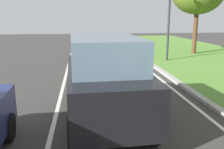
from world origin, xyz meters
name	(u,v)px	position (x,y,z in m)	size (l,w,h in m)	color
ground_plane	(80,79)	(0.00, 14.00, 0.00)	(60.00, 60.00, 0.00)	#383533
lane_line_center	(65,80)	(-0.70, 14.00, 0.00)	(0.12, 32.00, 0.01)	silver
lane_line_right_edge	(158,77)	(3.60, 14.00, 0.00)	(0.12, 32.00, 0.01)	silver
curb_right	(168,75)	(4.10, 14.00, 0.06)	(0.24, 48.00, 0.12)	#9E9B93
car_suv_ahead	(105,79)	(0.67, 9.33, 1.17)	(2.12, 4.57, 2.28)	black
traffic_light_near_right	(170,3)	(5.46, 18.01, 3.58)	(0.32, 0.50, 5.28)	#2D2D2D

